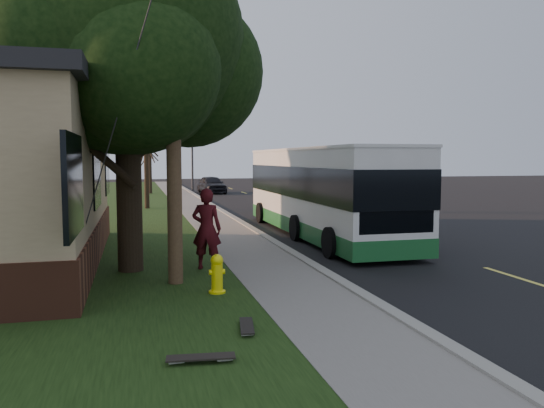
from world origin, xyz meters
The scene contains 16 objects.
ground centered at (0.00, 0.00, 0.00)m, with size 120.00×120.00×0.00m, color black.
road centered at (4.00, 10.00, 0.01)m, with size 8.00×80.00×0.01m, color black.
curb centered at (0.00, 10.00, 0.06)m, with size 0.25×80.00×0.12m, color gray.
sidewalk centered at (-1.00, 10.00, 0.04)m, with size 2.00×80.00×0.08m, color slate.
grass_verge centered at (-4.50, 10.00, 0.04)m, with size 5.00×80.00×0.07m, color black.
fire_hydrant centered at (-2.60, 0.00, 0.43)m, with size 0.32×0.32×0.74m.
utility_pole centered at (-3.31, 0.99, 4.63)m, with size 2.86×3.21×9.07m.
leafy_tree centered at (-4.17, 2.65, 5.17)m, with size 6.30×6.00×7.80m.
bare_tree_near centered at (-3.50, 18.00, 2.15)m, with size 1.38×1.21×4.31m.
bare_tree_far centered at (-3.00, 30.00, 2.00)m, with size 1.38×1.21×4.03m.
traffic_signal centered at (0.50, 34.00, 3.16)m, with size 0.18×0.22×5.50m.
transit_bus centered at (1.99, 7.04, 1.57)m, with size 2.51×10.90×2.95m.
skateboarder centered at (-2.50, 2.22, 1.00)m, with size 0.68×0.45×1.87m, color #440D12.
skateboard_main centered at (-2.50, -2.28, 0.13)m, with size 0.32×0.81×0.07m.
skateboard_spare centered at (-3.31, -3.38, 0.13)m, with size 0.88×0.30×0.08m.
distant_car centered at (1.51, 30.06, 0.67)m, with size 1.58×3.92×1.34m, color black.
Camera 1 is at (-4.06, -9.81, 2.60)m, focal length 35.00 mm.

